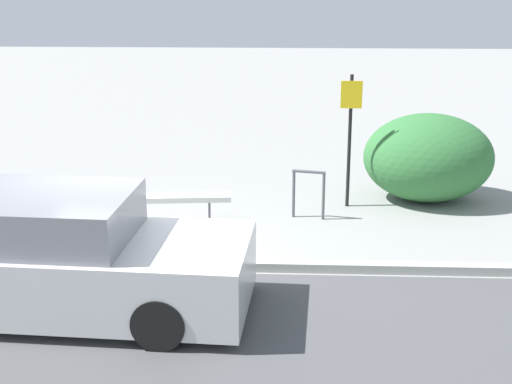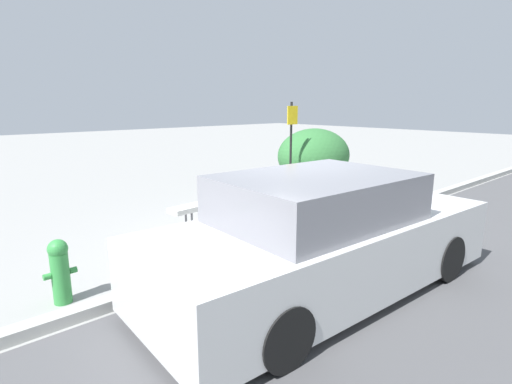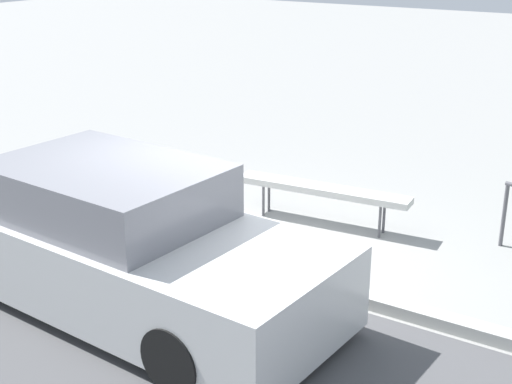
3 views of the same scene
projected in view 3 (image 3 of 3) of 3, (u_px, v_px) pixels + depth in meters
name	position (u px, v px, depth m)	size (l,w,h in m)	color
ground_plane	(241.00, 268.00, 8.09)	(60.00, 60.00, 0.00)	gray
curb	(241.00, 263.00, 8.07)	(60.00, 0.20, 0.13)	#A8A8A3
bench	(322.00, 190.00, 9.19)	(2.34, 0.53, 0.52)	#515156
fire_hydrant	(77.00, 176.00, 9.93)	(0.36, 0.22, 0.77)	#338C3F
parked_car_near	(119.00, 242.00, 7.16)	(4.72, 2.04, 1.46)	black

